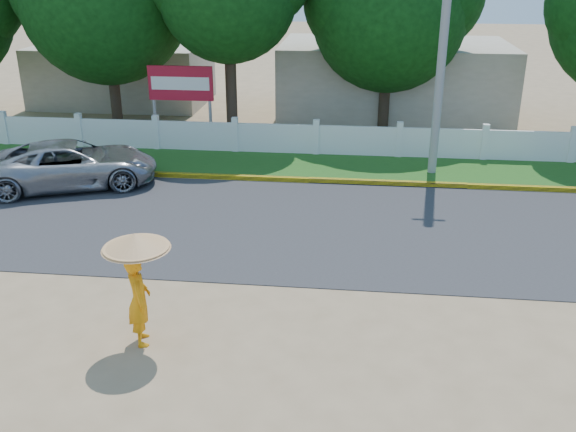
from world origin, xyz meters
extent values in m
plane|color=#9E8460|center=(0.00, 0.00, 0.00)|extent=(120.00, 120.00, 0.00)
cube|color=#38383A|center=(0.00, 4.50, 0.01)|extent=(60.00, 7.00, 0.02)
cube|color=#2D601E|center=(0.00, 9.75, 0.01)|extent=(60.00, 3.50, 0.03)
cube|color=yellow|center=(0.00, 8.05, 0.08)|extent=(40.00, 0.18, 0.16)
cube|color=silver|center=(0.00, 11.20, 0.55)|extent=(40.00, 0.10, 1.10)
cube|color=#B7AD99|center=(3.00, 18.00, 1.60)|extent=(10.00, 6.00, 3.20)
cube|color=#B7AD99|center=(-10.00, 19.00, 1.40)|extent=(8.00, 5.00, 2.80)
cylinder|color=gray|center=(4.04, 9.51, 4.59)|extent=(0.28, 0.28, 9.19)
imported|color=#95979C|center=(-7.40, 6.88, 0.73)|extent=(5.75, 4.16, 1.45)
imported|color=orange|center=(-2.41, -1.44, 0.91)|extent=(0.65, 0.78, 1.82)
cylinder|color=gray|center=(-2.36, -1.44, 1.61)|extent=(0.03, 0.03, 1.18)
cone|color=tan|center=(-2.36, -1.44, 2.12)|extent=(1.25, 1.25, 0.30)
cylinder|color=gray|center=(-6.37, 12.30, 1.00)|extent=(0.12, 0.12, 2.00)
cylinder|color=gray|center=(-4.17, 12.30, 1.00)|extent=(0.12, 0.12, 2.00)
cube|color=#AA1224|center=(-5.27, 12.30, 2.30)|extent=(2.50, 0.12, 1.30)
cube|color=silver|center=(-5.27, 12.24, 2.30)|extent=(2.25, 0.02, 0.49)
cylinder|color=#473828|center=(-8.64, 14.20, 1.67)|extent=(0.44, 0.44, 3.35)
cylinder|color=#473828|center=(-3.49, 13.14, 2.06)|extent=(0.44, 0.44, 4.11)
cylinder|color=#473828|center=(2.52, 14.93, 1.50)|extent=(0.44, 0.44, 3.01)
sphere|color=#114B13|center=(2.52, 14.93, 4.69)|extent=(6.12, 6.12, 6.12)
camera|label=1|loc=(1.52, -11.50, 6.89)|focal=40.00mm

